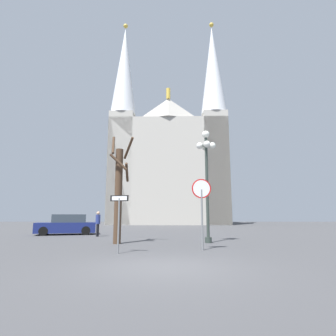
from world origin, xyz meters
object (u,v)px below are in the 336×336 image
object	(u,v)px
parked_car_near_navy	(67,225)
stop_sign	(202,199)
cathedral	(169,163)
pedestrian_walking	(98,221)
one_way_arrow_sign	(119,215)
street_lamp	(206,164)
bare_tree	(119,191)

from	to	relation	value
parked_car_near_navy	stop_sign	bearing A→B (deg)	-45.73
cathedral	pedestrian_walking	distance (m)	30.99
one_way_arrow_sign	cathedral	bearing A→B (deg)	87.28
pedestrian_walking	one_way_arrow_sign	bearing A→B (deg)	-70.56
street_lamp	stop_sign	bearing A→B (deg)	-102.11
one_way_arrow_sign	parked_car_near_navy	size ratio (longest dim) A/B	0.47
cathedral	stop_sign	world-z (taller)	cathedral
stop_sign	bare_tree	distance (m)	4.88
one_way_arrow_sign	street_lamp	xyz separation A→B (m)	(4.01, 4.16, 2.79)
one_way_arrow_sign	street_lamp	world-z (taller)	street_lamp
cathedral	bare_tree	distance (m)	35.02
stop_sign	parked_car_near_navy	xyz separation A→B (m)	(-9.24, 9.48, -1.41)
street_lamp	bare_tree	size ratio (longest dim) A/B	1.07
cathedral	parked_car_near_navy	distance (m)	29.94
street_lamp	parked_car_near_navy	xyz separation A→B (m)	(-9.91, 6.37, -3.51)
cathedral	one_way_arrow_sign	bearing A→B (deg)	-92.72
bare_tree	pedestrian_walking	distance (m)	5.73
bare_tree	one_way_arrow_sign	bearing A→B (deg)	-78.81
cathedral	parked_car_near_navy	size ratio (longest dim) A/B	7.71
one_way_arrow_sign	street_lamp	bearing A→B (deg)	46.04
street_lamp	parked_car_near_navy	bearing A→B (deg)	147.26
pedestrian_walking	cathedral	bearing A→B (deg)	80.53
one_way_arrow_sign	pedestrian_walking	xyz separation A→B (m)	(-3.05, 8.64, -0.39)
cathedral	bare_tree	world-z (taller)	cathedral
stop_sign	pedestrian_walking	bearing A→B (deg)	130.13
bare_tree	pedestrian_walking	bearing A→B (deg)	115.08
cathedral	pedestrian_walking	bearing A→B (deg)	-99.47
cathedral	bare_tree	xyz separation A→B (m)	(-2.52, -33.99, -8.03)
street_lamp	bare_tree	distance (m)	5.00
parked_car_near_navy	one_way_arrow_sign	bearing A→B (deg)	-60.77
cathedral	one_way_arrow_sign	size ratio (longest dim) A/B	16.28
one_way_arrow_sign	bare_tree	distance (m)	3.96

